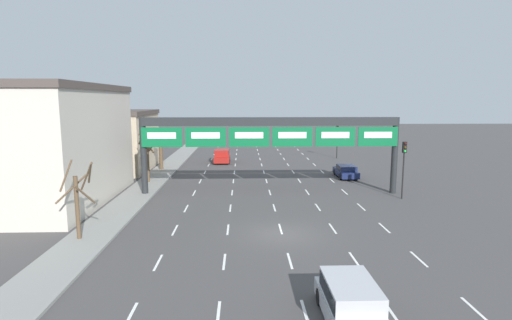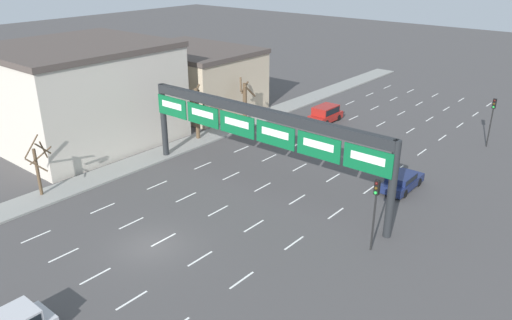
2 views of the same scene
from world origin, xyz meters
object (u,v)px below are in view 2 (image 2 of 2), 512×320
(tree_bare_second, at_px, (245,99))
(tree_bare_third, at_px, (197,110))
(sign_gantry, at_px, (258,124))
(car_navy, at_px, (402,181))
(tree_bare_closest, at_px, (38,165))
(traffic_light_mid_block, at_px, (375,201))
(suv_red, at_px, (326,113))
(traffic_light_near_gantry, at_px, (493,113))

(tree_bare_second, bearing_deg, tree_bare_third, -89.16)
(tree_bare_second, distance_m, tree_bare_third, 7.17)
(sign_gantry, distance_m, car_navy, 11.94)
(tree_bare_closest, distance_m, tree_bare_third, 15.95)
(sign_gantry, distance_m, tree_bare_closest, 16.36)
(sign_gantry, relative_size, car_navy, 5.10)
(tree_bare_closest, xyz_separation_m, tree_bare_third, (0.14, 15.94, 0.49))
(sign_gantry, bearing_deg, traffic_light_mid_block, -10.92)
(tree_bare_second, bearing_deg, suv_red, 39.26)
(tree_bare_closest, height_order, tree_bare_second, tree_bare_second)
(sign_gantry, relative_size, tree_bare_second, 4.75)
(traffic_light_mid_block, bearing_deg, sign_gantry, 169.08)
(traffic_light_mid_block, bearing_deg, car_navy, 103.81)
(traffic_light_near_gantry, height_order, tree_bare_third, tree_bare_third)
(tree_bare_third, bearing_deg, sign_gantry, -22.86)
(traffic_light_mid_block, distance_m, tree_bare_second, 26.43)
(suv_red, relative_size, traffic_light_near_gantry, 0.88)
(suv_red, relative_size, tree_bare_closest, 0.91)
(sign_gantry, height_order, car_navy, sign_gantry)
(traffic_light_near_gantry, height_order, traffic_light_mid_block, traffic_light_mid_block)
(car_navy, relative_size, tree_bare_third, 0.83)
(sign_gantry, height_order, traffic_light_near_gantry, sign_gantry)
(car_navy, distance_m, tree_bare_third, 20.24)
(traffic_light_near_gantry, bearing_deg, suv_red, -167.96)
(traffic_light_mid_block, xyz_separation_m, tree_bare_closest, (-22.39, -9.00, -0.86))
(traffic_light_near_gantry, distance_m, tree_bare_closest, 38.97)
(traffic_light_near_gantry, xyz_separation_m, tree_bare_third, (-22.25, -15.94, -0.32))
(traffic_light_near_gantry, bearing_deg, traffic_light_mid_block, -90.00)
(suv_red, bearing_deg, traffic_light_near_gantry, 12.04)
(tree_bare_third, bearing_deg, traffic_light_near_gantry, 35.63)
(suv_red, distance_m, tree_bare_closest, 29.36)
(sign_gantry, height_order, traffic_light_mid_block, sign_gantry)
(suv_red, bearing_deg, tree_bare_third, -117.52)
(suv_red, distance_m, tree_bare_second, 8.74)
(tree_bare_closest, bearing_deg, traffic_light_near_gantry, 54.92)
(car_navy, bearing_deg, traffic_light_near_gantry, 80.63)
(traffic_light_near_gantry, bearing_deg, tree_bare_third, -144.37)
(tree_bare_closest, relative_size, tree_bare_second, 0.97)
(traffic_light_near_gantry, relative_size, traffic_light_mid_block, 0.98)
(car_navy, xyz_separation_m, traffic_light_near_gantry, (2.26, 13.69, 2.60))
(traffic_light_near_gantry, distance_m, tree_bare_third, 27.37)
(car_navy, height_order, traffic_light_mid_block, traffic_light_mid_block)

